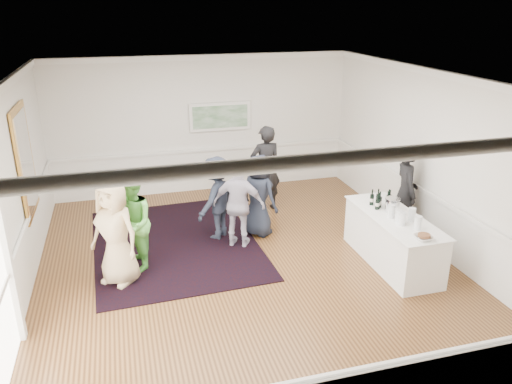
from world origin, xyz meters
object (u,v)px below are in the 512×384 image
object	(u,v)px
serving_table	(392,240)
guest_green	(132,224)
guest_tan	(115,232)
nut_bowl	(424,237)
bartender	(405,193)
guest_navy	(259,196)
guest_dark_a	(217,198)
guest_lilac	(239,205)
ice_bucket	(392,205)
guest_dark_b	(265,168)

from	to	relation	value
serving_table	guest_green	world-z (taller)	guest_green
guest_green	guest_tan	bearing A→B (deg)	-44.89
nut_bowl	bartender	bearing A→B (deg)	66.72
guest_green	guest_navy	size ratio (longest dim) A/B	1.05
guest_dark_a	guest_lilac	bearing A→B (deg)	79.85
serving_table	ice_bucket	size ratio (longest dim) A/B	8.44
guest_dark_a	guest_dark_b	xyz separation A→B (m)	(1.29, 1.10, 0.13)
guest_lilac	guest_dark_b	world-z (taller)	guest_dark_b
guest_tan	guest_navy	xyz separation A→B (m)	(2.67, 1.13, -0.08)
guest_dark_b	nut_bowl	bearing A→B (deg)	105.23
guest_dark_a	ice_bucket	distance (m)	3.21
guest_dark_a	guest_dark_b	size ratio (longest dim) A/B	0.86
serving_table	nut_bowl	size ratio (longest dim) A/B	7.76
bartender	guest_navy	world-z (taller)	bartender
guest_dark_a	guest_green	bearing A→B (deg)	-16.53
guest_green	ice_bucket	distance (m)	4.43
serving_table	bartender	world-z (taller)	bartender
nut_bowl	ice_bucket	bearing A→B (deg)	85.88
guest_lilac	ice_bucket	world-z (taller)	guest_lilac
guest_dark_b	guest_navy	xyz separation A→B (m)	(-0.49, -1.18, -0.13)
guest_tan	guest_green	size ratio (longest dim) A/B	1.04
guest_navy	nut_bowl	xyz separation A→B (m)	(1.87, -2.65, 0.12)
guest_navy	nut_bowl	world-z (taller)	guest_navy
guest_dark_a	nut_bowl	bearing A→B (deg)	90.01
serving_table	guest_dark_a	bearing A→B (deg)	145.93
guest_tan	serving_table	bearing A→B (deg)	33.46
guest_tan	guest_lilac	size ratio (longest dim) A/B	1.07
guest_lilac	bartender	bearing A→B (deg)	-160.95
serving_table	nut_bowl	bearing A→B (deg)	-91.99
guest_lilac	guest_navy	world-z (taller)	guest_lilac
nut_bowl	guest_navy	bearing A→B (deg)	125.21
ice_bucket	nut_bowl	bearing A→B (deg)	-94.12
ice_bucket	bartender	bearing A→B (deg)	45.19
guest_lilac	guest_dark_a	bearing A→B (deg)	-28.09
bartender	ice_bucket	bearing A→B (deg)	146.87
guest_navy	ice_bucket	size ratio (longest dim) A/B	6.18
bartender	guest_dark_b	size ratio (longest dim) A/B	0.98
guest_green	nut_bowl	distance (m)	4.67
guest_dark_a	ice_bucket	size ratio (longest dim) A/B	6.21
guest_navy	nut_bowl	distance (m)	3.25
guest_lilac	guest_navy	bearing A→B (deg)	-113.24
guest_dark_b	nut_bowl	distance (m)	4.08
bartender	nut_bowl	xyz separation A→B (m)	(-0.77, -1.79, 0.01)
serving_table	guest_tan	world-z (taller)	guest_tan
serving_table	ice_bucket	xyz separation A→B (m)	(0.05, 0.19, 0.56)
guest_green	guest_dark_a	bearing A→B (deg)	109.72
bartender	guest_dark_a	distance (m)	3.57
guest_navy	nut_bowl	size ratio (longest dim) A/B	5.68
bartender	guest_lilac	distance (m)	3.16
serving_table	nut_bowl	world-z (taller)	nut_bowl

